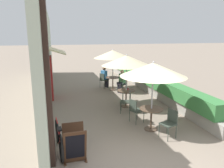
# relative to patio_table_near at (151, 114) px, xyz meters

# --- Properties ---
(ground_plane) EXTENTS (120.00, 120.00, 0.00)m
(ground_plane) POSITION_rel_patio_table_near_xyz_m (-0.79, -1.69, -0.54)
(ground_plane) COLOR gray
(cafe_facade_wall) EXTENTS (0.98, 13.84, 4.20)m
(cafe_facade_wall) POSITION_rel_patio_table_near_xyz_m (-3.34, 5.09, 1.55)
(cafe_facade_wall) COLOR #B2C1AD
(cafe_facade_wall) RESTS_ON ground_plane
(planter_hedge) EXTENTS (0.60, 12.84, 1.01)m
(planter_hedge) POSITION_rel_patio_table_near_xyz_m (1.96, 5.13, -0.00)
(planter_hedge) COLOR gray
(planter_hedge) RESTS_ON ground_plane
(patio_table_near) EXTENTS (0.78, 0.78, 0.74)m
(patio_table_near) POSITION_rel_patio_table_near_xyz_m (0.00, 0.00, 0.00)
(patio_table_near) COLOR brown
(patio_table_near) RESTS_ON ground_plane
(patio_umbrella_near) EXTENTS (2.12, 2.12, 2.30)m
(patio_umbrella_near) POSITION_rel_patio_table_near_xyz_m (0.00, -0.00, 1.49)
(patio_umbrella_near) COLOR #B7B7BC
(patio_umbrella_near) RESTS_ON ground_plane
(cafe_chair_near_left) EXTENTS (0.51, 0.51, 0.87)m
(cafe_chair_near_left) POSITION_rel_patio_table_near_xyz_m (0.31, -0.66, -0.02)
(cafe_chair_near_left) COLOR #384238
(cafe_chair_near_left) RESTS_ON ground_plane
(cafe_chair_near_right) EXTENTS (0.51, 0.51, 0.87)m
(cafe_chair_near_right) POSITION_rel_patio_table_near_xyz_m (-0.31, 0.66, -0.02)
(cafe_chair_near_right) COLOR #384238
(cafe_chair_near_right) RESTS_ON ground_plane
(patio_table_mid) EXTENTS (0.78, 0.78, 0.74)m
(patio_table_mid) POSITION_rel_patio_table_near_xyz_m (-0.07, 2.45, 0.00)
(patio_table_mid) COLOR brown
(patio_table_mid) RESTS_ON ground_plane
(patio_umbrella_mid) EXTENTS (2.12, 2.12, 2.30)m
(patio_umbrella_mid) POSITION_rel_patio_table_near_xyz_m (-0.07, 2.45, 1.49)
(patio_umbrella_mid) COLOR #B7B7BC
(patio_umbrella_mid) RESTS_ON ground_plane
(cafe_chair_mid_left) EXTENTS (0.52, 0.52, 0.87)m
(cafe_chair_mid_left) POSITION_rel_patio_table_near_xyz_m (-0.26, 1.74, -0.02)
(cafe_chair_mid_left) COLOR #384238
(cafe_chair_mid_left) RESTS_ON ground_plane
(cafe_chair_mid_right) EXTENTS (0.52, 0.52, 0.87)m
(cafe_chair_mid_right) POSITION_rel_patio_table_near_xyz_m (0.12, 3.16, -0.02)
(cafe_chair_mid_right) COLOR #384238
(cafe_chair_mid_right) RESTS_ON ground_plane
(coffee_cup_mid) EXTENTS (0.07, 0.07, 0.09)m
(coffee_cup_mid) POSITION_rel_patio_table_near_xyz_m (0.03, 2.50, 0.25)
(coffee_cup_mid) COLOR #B73D3D
(coffee_cup_mid) RESTS_ON patio_table_mid
(patio_table_far) EXTENTS (0.78, 0.78, 0.74)m
(patio_table_far) POSITION_rel_patio_table_near_xyz_m (0.12, 5.40, 0.00)
(patio_table_far) COLOR brown
(patio_table_far) RESTS_ON ground_plane
(patio_umbrella_far) EXTENTS (2.12, 2.12, 2.30)m
(patio_umbrella_far) POSITION_rel_patio_table_near_xyz_m (0.12, 5.40, 1.49)
(patio_umbrella_far) COLOR #B7B7BC
(patio_umbrella_far) RESTS_ON ground_plane
(cafe_chair_far_left) EXTENTS (0.54, 0.54, 0.87)m
(cafe_chair_far_left) POSITION_rel_patio_table_near_xyz_m (-0.30, 6.01, -0.02)
(cafe_chair_far_left) COLOR #384238
(cafe_chair_far_left) RESTS_ON ground_plane
(seated_patron_far_left) EXTENTS (0.50, 0.47, 1.25)m
(seated_patron_far_left) POSITION_rel_patio_table_near_xyz_m (-0.20, 6.06, 0.15)
(seated_patron_far_left) COLOR #23232D
(seated_patron_far_left) RESTS_ON ground_plane
(cafe_chair_far_right) EXTENTS (0.54, 0.54, 0.87)m
(cafe_chair_far_right) POSITION_rel_patio_table_near_xyz_m (0.54, 4.80, -0.02)
(cafe_chair_far_right) COLOR #384238
(cafe_chair_far_right) RESTS_ON ground_plane
(seated_patron_far_right) EXTENTS (0.50, 0.47, 1.25)m
(seated_patron_far_right) POSITION_rel_patio_table_near_xyz_m (0.44, 4.75, 0.15)
(seated_patron_far_right) COLOR #23232D
(seated_patron_far_right) RESTS_ON ground_plane
(bicycle_leaning) EXTENTS (0.20, 1.72, 0.80)m
(bicycle_leaning) POSITION_rel_patio_table_near_xyz_m (-2.99, -0.66, -0.17)
(bicycle_leaning) COLOR black
(bicycle_leaning) RESTS_ON ground_plane
(menu_board) EXTENTS (0.58, 0.64, 0.89)m
(menu_board) POSITION_rel_patio_table_near_xyz_m (-2.63, -1.17, -0.10)
(menu_board) COLOR #422819
(menu_board) RESTS_ON ground_plane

